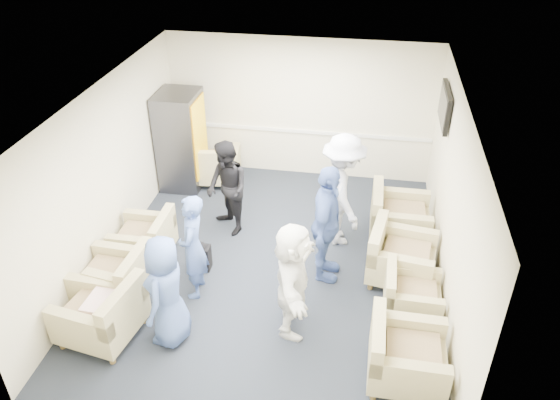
% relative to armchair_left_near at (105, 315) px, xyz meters
% --- Properties ---
extents(floor, '(6.00, 6.00, 0.00)m').
position_rel_armchair_left_near_xyz_m(floor, '(1.85, 1.83, -0.37)').
color(floor, black).
rests_on(floor, ground).
extents(ceiling, '(6.00, 6.00, 0.00)m').
position_rel_armchair_left_near_xyz_m(ceiling, '(1.85, 1.83, 2.33)').
color(ceiling, white).
rests_on(ceiling, back_wall).
extents(back_wall, '(5.00, 0.02, 2.70)m').
position_rel_armchair_left_near_xyz_m(back_wall, '(1.85, 4.83, 0.98)').
color(back_wall, beige).
rests_on(back_wall, floor).
extents(front_wall, '(5.00, 0.02, 2.70)m').
position_rel_armchair_left_near_xyz_m(front_wall, '(1.85, -1.17, 0.98)').
color(front_wall, beige).
rests_on(front_wall, floor).
extents(left_wall, '(0.02, 6.00, 2.70)m').
position_rel_armchair_left_near_xyz_m(left_wall, '(-0.65, 1.83, 0.98)').
color(left_wall, beige).
rests_on(left_wall, floor).
extents(right_wall, '(0.02, 6.00, 2.70)m').
position_rel_armchair_left_near_xyz_m(right_wall, '(4.35, 1.83, 0.98)').
color(right_wall, beige).
rests_on(right_wall, floor).
extents(chair_rail, '(4.98, 0.04, 0.06)m').
position_rel_armchair_left_near_xyz_m(chair_rail, '(1.85, 4.81, 0.53)').
color(chair_rail, silver).
rests_on(chair_rail, back_wall).
extents(tv, '(0.10, 1.00, 0.58)m').
position_rel_armchair_left_near_xyz_m(tv, '(4.28, 3.63, 1.68)').
color(tv, black).
rests_on(tv, right_wall).
extents(armchair_left_near, '(1.06, 1.06, 0.73)m').
position_rel_armchair_left_near_xyz_m(armchair_left_near, '(0.00, 0.00, 0.00)').
color(armchair_left_near, tan).
rests_on(armchair_left_near, floor).
extents(armchair_left_mid, '(0.94, 0.94, 0.72)m').
position_rel_armchair_left_near_xyz_m(armchair_left_mid, '(-0.13, 0.68, -0.01)').
color(armchair_left_mid, tan).
rests_on(armchair_left_mid, floor).
extents(armchair_left_far, '(0.84, 0.84, 0.66)m').
position_rel_armchair_left_near_xyz_m(armchair_left_far, '(-0.09, 1.68, -0.04)').
color(armchair_left_far, tan).
rests_on(armchair_left_far, floor).
extents(armchair_right_near, '(0.90, 0.90, 0.72)m').
position_rel_armchair_left_near_xyz_m(armchair_right_near, '(3.76, -0.05, -0.01)').
color(armchair_right_near, tan).
rests_on(armchair_right_near, floor).
extents(armchair_right_midnear, '(0.77, 0.77, 0.60)m').
position_rel_armchair_left_near_xyz_m(armchair_right_midnear, '(3.87, 1.10, -0.06)').
color(armchair_right_midnear, tan).
rests_on(armchair_right_midnear, floor).
extents(armchair_right_midfar, '(1.05, 1.05, 0.74)m').
position_rel_armchair_left_near_xyz_m(armchair_right_midfar, '(3.73, 1.84, 0.00)').
color(armchair_right_midfar, tan).
rests_on(armchair_right_midfar, floor).
extents(armchair_right_far, '(0.94, 0.94, 0.75)m').
position_rel_armchair_left_near_xyz_m(armchair_right_far, '(3.71, 2.87, 0.01)').
color(armchair_right_far, tan).
rests_on(armchair_right_far, floor).
extents(armchair_corner, '(0.96, 0.96, 0.69)m').
position_rel_armchair_left_near_xyz_m(armchair_corner, '(0.33, 4.15, -0.02)').
color(armchair_corner, tan).
rests_on(armchair_corner, floor).
extents(vending_machine, '(0.75, 0.87, 1.84)m').
position_rel_armchair_left_near_xyz_m(vending_machine, '(-0.25, 4.00, 0.55)').
color(vending_machine, '#45454C').
rests_on(vending_machine, floor).
extents(backpack, '(0.29, 0.21, 0.48)m').
position_rel_armchair_left_near_xyz_m(backpack, '(0.81, 1.56, -0.12)').
color(backpack, black).
rests_on(backpack, floor).
extents(pillow, '(0.38, 0.49, 0.14)m').
position_rel_armchair_left_near_xyz_m(pillow, '(-0.01, 0.01, 0.19)').
color(pillow, white).
rests_on(pillow, armchair_left_near).
extents(person_front_left, '(0.57, 0.81, 1.56)m').
position_rel_armchair_left_near_xyz_m(person_front_left, '(0.84, 0.13, 0.41)').
color(person_front_left, '#435DA1').
rests_on(person_front_left, floor).
extents(person_mid_left, '(0.45, 0.62, 1.59)m').
position_rel_armchair_left_near_xyz_m(person_mid_left, '(0.89, 1.04, 0.43)').
color(person_mid_left, '#435DA1').
rests_on(person_mid_left, floor).
extents(person_back_left, '(0.97, 0.99, 1.61)m').
position_rel_armchair_left_near_xyz_m(person_back_left, '(0.97, 2.63, 0.44)').
color(person_back_left, black).
rests_on(person_back_left, floor).
extents(person_back_right, '(1.07, 1.38, 1.88)m').
position_rel_armchair_left_near_xyz_m(person_back_right, '(2.82, 2.66, 0.57)').
color(person_back_right, white).
rests_on(person_back_right, floor).
extents(person_mid_right, '(0.53, 1.11, 1.84)m').
position_rel_armchair_left_near_xyz_m(person_mid_right, '(2.66, 1.71, 0.55)').
color(person_mid_right, '#435DA1').
rests_on(person_mid_right, floor).
extents(person_front_right, '(0.55, 1.52, 1.62)m').
position_rel_armchair_left_near_xyz_m(person_front_right, '(2.35, 0.59, 0.44)').
color(person_front_right, white).
rests_on(person_front_right, floor).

